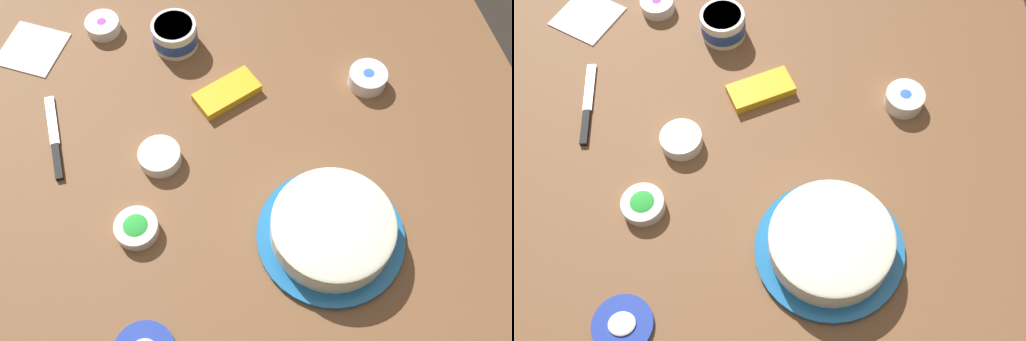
# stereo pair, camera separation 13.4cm
# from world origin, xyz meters

# --- Properties ---
(ground_plane) EXTENTS (1.54, 1.54, 0.00)m
(ground_plane) POSITION_xyz_m (0.00, 0.00, 0.00)
(ground_plane) COLOR brown
(frosted_cake) EXTENTS (0.32, 0.32, 0.09)m
(frosted_cake) POSITION_xyz_m (0.19, -0.28, 0.04)
(frosted_cake) COLOR #1E6BB2
(frosted_cake) RESTS_ON ground_plane
(frosting_tub) EXTENTS (0.12, 0.12, 0.07)m
(frosting_tub) POSITION_xyz_m (-0.04, 0.33, 0.04)
(frosting_tub) COLOR white
(frosting_tub) RESTS_ON ground_plane
(spreading_knife) EXTENTS (0.03, 0.24, 0.01)m
(spreading_knife) POSITION_xyz_m (-0.37, 0.10, 0.01)
(spreading_knife) COLOR silver
(spreading_knife) RESTS_ON ground_plane
(sprinkle_bowl_rainbow) EXTENTS (0.09, 0.09, 0.03)m
(sprinkle_bowl_rainbow) POSITION_xyz_m (-0.22, 0.43, 0.02)
(sprinkle_bowl_rainbow) COLOR white
(sprinkle_bowl_rainbow) RESTS_ON ground_plane
(sprinkle_bowl_green) EXTENTS (0.09, 0.09, 0.03)m
(sprinkle_bowl_green) POSITION_xyz_m (-0.22, -0.16, 0.02)
(sprinkle_bowl_green) COLOR white
(sprinkle_bowl_green) RESTS_ON ground_plane
(sprinkle_bowl_pink) EXTENTS (0.10, 0.10, 0.03)m
(sprinkle_bowl_pink) POSITION_xyz_m (-0.14, 0.00, 0.02)
(sprinkle_bowl_pink) COLOR white
(sprinkle_bowl_pink) RESTS_ON ground_plane
(sprinkle_bowl_blue) EXTENTS (0.09, 0.09, 0.04)m
(sprinkle_bowl_blue) POSITION_xyz_m (0.40, 0.10, 0.02)
(sprinkle_bowl_blue) COLOR white
(sprinkle_bowl_blue) RESTS_ON ground_plane
(candy_box_lower) EXTENTS (0.17, 0.13, 0.02)m
(candy_box_lower) POSITION_xyz_m (0.05, 0.14, 0.01)
(candy_box_lower) COLOR yellow
(candy_box_lower) RESTS_ON ground_plane
(paper_napkin) EXTENTS (0.21, 0.21, 0.01)m
(paper_napkin) POSITION_xyz_m (-0.41, 0.40, 0.00)
(paper_napkin) COLOR white
(paper_napkin) RESTS_ON ground_plane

